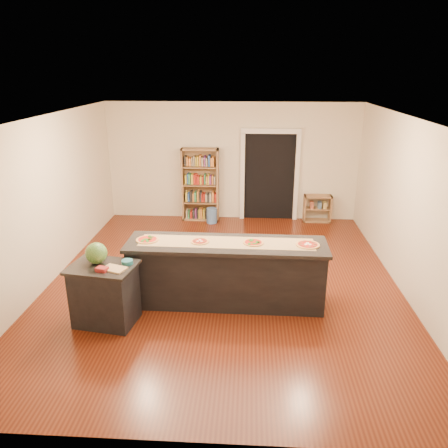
# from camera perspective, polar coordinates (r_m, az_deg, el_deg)

# --- Properties ---
(room) EXTENTS (6.00, 7.00, 2.80)m
(room) POSITION_cam_1_polar(r_m,az_deg,el_deg) (7.18, -0.10, 2.46)
(room) COLOR beige
(room) RESTS_ON ground
(doorway) EXTENTS (1.40, 0.09, 2.21)m
(doorway) POSITION_cam_1_polar(r_m,az_deg,el_deg) (10.58, 5.98, 6.92)
(doorway) COLOR black
(doorway) RESTS_ON room
(kitchen_island) EXTENTS (3.07, 0.83, 1.01)m
(kitchen_island) POSITION_cam_1_polar(r_m,az_deg,el_deg) (6.87, 0.31, -6.37)
(kitchen_island) COLOR black
(kitchen_island) RESTS_ON ground
(side_counter) EXTENTS (0.92, 0.67, 0.91)m
(side_counter) POSITION_cam_1_polar(r_m,az_deg,el_deg) (6.60, -15.29, -8.82)
(side_counter) COLOR black
(side_counter) RESTS_ON ground
(bookshelf) EXTENTS (0.88, 0.31, 1.75)m
(bookshelf) POSITION_cam_1_polar(r_m,az_deg,el_deg) (10.55, -3.11, 5.13)
(bookshelf) COLOR #956F48
(bookshelf) RESTS_ON ground
(low_shelf) EXTENTS (0.66, 0.28, 0.66)m
(low_shelf) POSITION_cam_1_polar(r_m,az_deg,el_deg) (10.78, 12.08, 2.00)
(low_shelf) COLOR #956F48
(low_shelf) RESTS_ON ground
(waste_bin) EXTENTS (0.25, 0.25, 0.37)m
(waste_bin) POSITION_cam_1_polar(r_m,az_deg,el_deg) (10.49, -1.61, 1.12)
(waste_bin) COLOR #4A6EA5
(waste_bin) RESTS_ON ground
(kraft_paper) EXTENTS (2.67, 0.52, 0.00)m
(kraft_paper) POSITION_cam_1_polar(r_m,az_deg,el_deg) (6.68, 0.33, -2.41)
(kraft_paper) COLOR olive
(kraft_paper) RESTS_ON kitchen_island
(watermelon) EXTENTS (0.31, 0.31, 0.31)m
(watermelon) POSITION_cam_1_polar(r_m,az_deg,el_deg) (6.44, -16.34, -3.67)
(watermelon) COLOR #144214
(watermelon) RESTS_ON side_counter
(cutting_board) EXTENTS (0.37, 0.31, 0.02)m
(cutting_board) POSITION_cam_1_polar(r_m,az_deg,el_deg) (6.24, -14.14, -5.68)
(cutting_board) COLOR tan
(cutting_board) RESTS_ON side_counter
(package_red) EXTENTS (0.18, 0.15, 0.06)m
(package_red) POSITION_cam_1_polar(r_m,az_deg,el_deg) (6.23, -15.65, -5.71)
(package_red) COLOR maroon
(package_red) RESTS_ON side_counter
(package_teal) EXTENTS (0.16, 0.16, 0.06)m
(package_teal) POSITION_cam_1_polar(r_m,az_deg,el_deg) (6.35, -12.52, -4.88)
(package_teal) COLOR #195966
(package_teal) RESTS_ON side_counter
(pizza_a) EXTENTS (0.35, 0.35, 0.02)m
(pizza_a) POSITION_cam_1_polar(r_m,az_deg,el_deg) (6.85, -9.98, -2.02)
(pizza_a) COLOR tan
(pizza_a) RESTS_ON kitchen_island
(pizza_b) EXTENTS (0.29, 0.29, 0.02)m
(pizza_b) POSITION_cam_1_polar(r_m,az_deg,el_deg) (6.69, -3.18, -2.28)
(pizza_b) COLOR tan
(pizza_b) RESTS_ON kitchen_island
(pizza_c) EXTENTS (0.32, 0.32, 0.02)m
(pizza_c) POSITION_cam_1_polar(r_m,az_deg,el_deg) (6.66, 3.84, -2.42)
(pizza_c) COLOR tan
(pizza_c) RESTS_ON kitchen_island
(pizza_d) EXTENTS (0.36, 0.36, 0.02)m
(pizza_d) POSITION_cam_1_polar(r_m,az_deg,el_deg) (6.69, 10.88, -2.65)
(pizza_d) COLOR tan
(pizza_d) RESTS_ON kitchen_island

